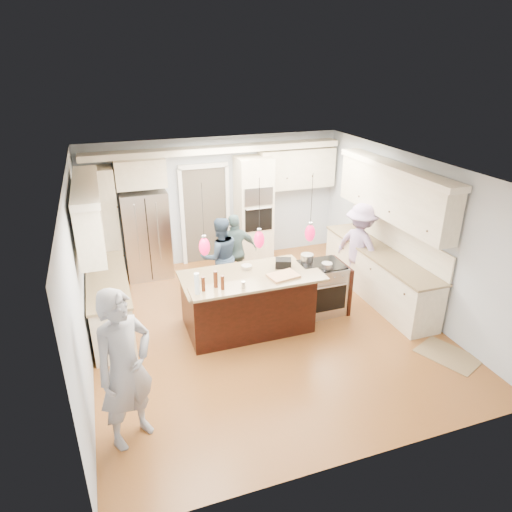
{
  "coord_description": "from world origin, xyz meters",
  "views": [
    {
      "loc": [
        -2.28,
        -6.22,
        4.21
      ],
      "look_at": [
        0.0,
        0.35,
        1.15
      ],
      "focal_mm": 32.0,
      "sensor_mm": 36.0,
      "label": 1
    }
  ],
  "objects": [
    {
      "name": "island_range",
      "position": [
        1.16,
        0.15,
        0.46
      ],
      "size": [
        0.82,
        0.71,
        0.92
      ],
      "color": "#B7B7BC",
      "rests_on": "ground"
    },
    {
      "name": "pot_large",
      "position": [
        0.94,
        0.34,
        0.98
      ],
      "size": [
        0.22,
        0.22,
        0.13
      ],
      "primitive_type": "cylinder",
      "color": "#B7B7BC",
      "rests_on": "island_range"
    },
    {
      "name": "person_far_right",
      "position": [
        -0.0,
        1.55,
        0.75
      ],
      "size": [
        0.89,
        0.4,
        1.49
      ],
      "primitive_type": "imported",
      "rotation": [
        0.0,
        0.0,
        3.19
      ],
      "color": "slate",
      "rests_on": "ground"
    },
    {
      "name": "right_counter_run",
      "position": [
        2.44,
        0.3,
        1.06
      ],
      "size": [
        0.64,
        3.1,
        2.51
      ],
      "color": "beige",
      "rests_on": "ground"
    },
    {
      "name": "water_bottle",
      "position": [
        -1.2,
        -0.57,
        1.28
      ],
      "size": [
        0.08,
        0.08,
        0.32
      ],
      "primitive_type": "cylinder",
      "rotation": [
        0.0,
        0.0,
        0.13
      ],
      "color": "silver",
      "rests_on": "kitchen_island"
    },
    {
      "name": "oven_column",
      "position": [
        0.75,
        2.67,
        1.15
      ],
      "size": [
        0.72,
        0.69,
        2.3
      ],
      "color": "beige",
      "rests_on": "ground"
    },
    {
      "name": "left_cabinets",
      "position": [
        -2.44,
        0.8,
        1.06
      ],
      "size": [
        0.64,
        2.3,
        2.51
      ],
      "color": "beige",
      "rests_on": "ground"
    },
    {
      "name": "ground_plane",
      "position": [
        0.0,
        0.0,
        0.0
      ],
      "size": [
        6.0,
        6.0,
        0.0
      ],
      "primitive_type": "plane",
      "color": "#965429",
      "rests_on": "ground"
    },
    {
      "name": "cutting_board",
      "position": [
        0.16,
        -0.47,
        1.14
      ],
      "size": [
        0.49,
        0.39,
        0.03
      ],
      "primitive_type": "cube",
      "rotation": [
        0.0,
        0.0,
        0.17
      ],
      "color": "tan",
      "rests_on": "kitchen_island"
    },
    {
      "name": "refrigerator",
      "position": [
        -1.55,
        2.64,
        0.9
      ],
      "size": [
        0.9,
        0.7,
        1.8
      ],
      "primitive_type": "cube",
      "color": "#B7B7BC",
      "rests_on": "ground"
    },
    {
      "name": "beer_bottle_a",
      "position": [
        -1.09,
        -0.51,
        1.23
      ],
      "size": [
        0.07,
        0.07,
        0.22
      ],
      "primitive_type": "cylinder",
      "rotation": [
        0.0,
        0.0,
        -0.42
      ],
      "color": "#411B0B",
      "rests_on": "kitchen_island"
    },
    {
      "name": "person_range_side",
      "position": [
        2.25,
        0.73,
        0.86
      ],
      "size": [
        0.96,
        1.25,
        1.71
      ],
      "primitive_type": "imported",
      "rotation": [
        0.0,
        0.0,
        1.9
      ],
      "color": "#A088B7",
      "rests_on": "ground"
    },
    {
      "name": "person_bar_end",
      "position": [
        -2.3,
        -1.8,
        0.99
      ],
      "size": [
        0.86,
        0.79,
        1.98
      ],
      "primitive_type": "imported",
      "rotation": [
        0.0,
        0.0,
        0.56
      ],
      "color": "gray",
      "rests_on": "ground"
    },
    {
      "name": "beer_bottle_b",
      "position": [
        -0.82,
        -0.56,
        1.23
      ],
      "size": [
        0.06,
        0.06,
        0.22
      ],
      "primitive_type": "cylinder",
      "rotation": [
        0.0,
        0.0,
        0.05
      ],
      "color": "#411B0B",
      "rests_on": "kitchen_island"
    },
    {
      "name": "room_shell",
      "position": [
        0.0,
        0.0,
        1.82
      ],
      "size": [
        5.54,
        6.04,
        2.72
      ],
      "color": "#B2BCC6",
      "rests_on": "ground"
    },
    {
      "name": "pot_small",
      "position": [
        1.14,
        -0.03,
        0.97
      ],
      "size": [
        0.18,
        0.18,
        0.09
      ],
      "primitive_type": "cylinder",
      "color": "#B7B7BC",
      "rests_on": "island_range"
    },
    {
      "name": "kitchen_island",
      "position": [
        -0.25,
        0.07,
        0.48
      ],
      "size": [
        2.1,
        1.46,
        1.12
      ],
      "color": "black",
      "rests_on": "ground"
    },
    {
      "name": "floor_rug",
      "position": [
        2.4,
        -1.73,
        0.01
      ],
      "size": [
        0.89,
        1.04,
        0.01
      ],
      "primitive_type": "cube",
      "rotation": [
        0.0,
        0.0,
        0.4
      ],
      "color": "olive",
      "rests_on": "ground"
    },
    {
      "name": "beer_bottle_c",
      "position": [
        -0.9,
        -0.46,
        1.25
      ],
      "size": [
        0.07,
        0.07,
        0.26
      ],
      "primitive_type": "cylinder",
      "rotation": [
        0.0,
        0.0,
        0.08
      ],
      "color": "#411B0B",
      "rests_on": "kitchen_island"
    },
    {
      "name": "person_far_left",
      "position": [
        -0.36,
        1.35,
        0.77
      ],
      "size": [
        0.77,
        0.61,
        1.54
      ],
      "primitive_type": "imported",
      "rotation": [
        0.0,
        0.0,
        3.18
      ],
      "color": "#2E425A",
      "rests_on": "ground"
    },
    {
      "name": "pendant_lights",
      "position": [
        -0.25,
        -0.51,
        1.8
      ],
      "size": [
        1.75,
        0.15,
        1.03
      ],
      "color": "black",
      "rests_on": "ground"
    },
    {
      "name": "drink_can",
      "position": [
        -0.53,
        -0.62,
        1.17
      ],
      "size": [
        0.06,
        0.06,
        0.11
      ],
      "primitive_type": "cylinder",
      "rotation": [
        0.0,
        0.0,
        -0.1
      ],
      "color": "#B7B7BC",
      "rests_on": "kitchen_island"
    },
    {
      "name": "back_upper_cabinets",
      "position": [
        -0.75,
        2.76,
        1.67
      ],
      "size": [
        5.3,
        0.61,
        2.54
      ],
      "color": "beige",
      "rests_on": "ground"
    }
  ]
}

